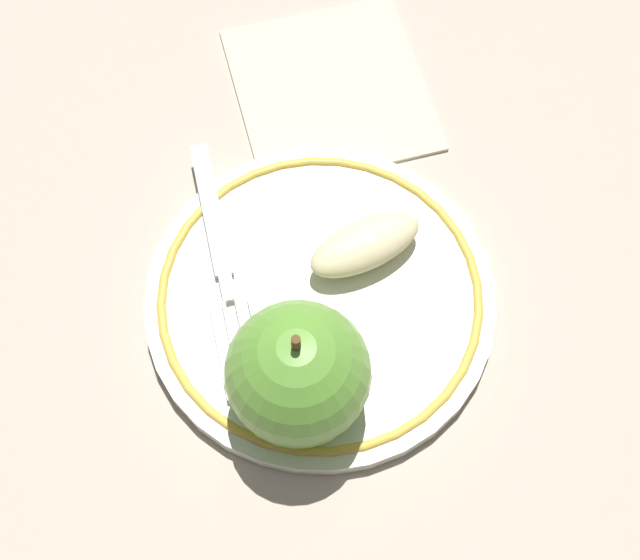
{
  "coord_description": "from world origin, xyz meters",
  "views": [
    {
      "loc": [
        0.22,
        -0.09,
        0.52
      ],
      "look_at": [
        0.01,
        0.01,
        0.04
      ],
      "focal_mm": 50.0,
      "sensor_mm": 36.0,
      "label": 1
    }
  ],
  "objects_px": {
    "apple_red_whole": "(298,373)",
    "fork": "(221,256)",
    "napkin_folded": "(330,88)",
    "apple_slice_front": "(364,242)",
    "plate": "(320,299)"
  },
  "relations": [
    {
      "from": "apple_red_whole",
      "to": "fork",
      "type": "distance_m",
      "value": 0.11
    },
    {
      "from": "napkin_folded",
      "to": "fork",
      "type": "bearing_deg",
      "value": -52.71
    },
    {
      "from": "apple_red_whole",
      "to": "fork",
      "type": "xyz_separation_m",
      "value": [
        -0.11,
        -0.0,
        -0.04
      ]
    },
    {
      "from": "apple_slice_front",
      "to": "fork",
      "type": "bearing_deg",
      "value": 154.9
    },
    {
      "from": "apple_slice_front",
      "to": "napkin_folded",
      "type": "xyz_separation_m",
      "value": [
        -0.13,
        0.04,
        -0.02
      ]
    },
    {
      "from": "apple_red_whole",
      "to": "apple_slice_front",
      "type": "distance_m",
      "value": 0.11
    },
    {
      "from": "plate",
      "to": "fork",
      "type": "xyz_separation_m",
      "value": [
        -0.05,
        -0.05,
        0.01
      ]
    },
    {
      "from": "plate",
      "to": "apple_red_whole",
      "type": "bearing_deg",
      "value": -36.7
    },
    {
      "from": "plate",
      "to": "apple_slice_front",
      "type": "distance_m",
      "value": 0.05
    },
    {
      "from": "apple_slice_front",
      "to": "napkin_folded",
      "type": "distance_m",
      "value": 0.14
    },
    {
      "from": "fork",
      "to": "napkin_folded",
      "type": "bearing_deg",
      "value": 140.81
    },
    {
      "from": "plate",
      "to": "apple_slice_front",
      "type": "bearing_deg",
      "value": 110.9
    },
    {
      "from": "apple_slice_front",
      "to": "fork",
      "type": "xyz_separation_m",
      "value": [
        -0.04,
        -0.08,
        -0.01
      ]
    },
    {
      "from": "apple_red_whole",
      "to": "fork",
      "type": "relative_size",
      "value": 0.51
    },
    {
      "from": "plate",
      "to": "apple_red_whole",
      "type": "relative_size",
      "value": 2.4
    }
  ]
}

